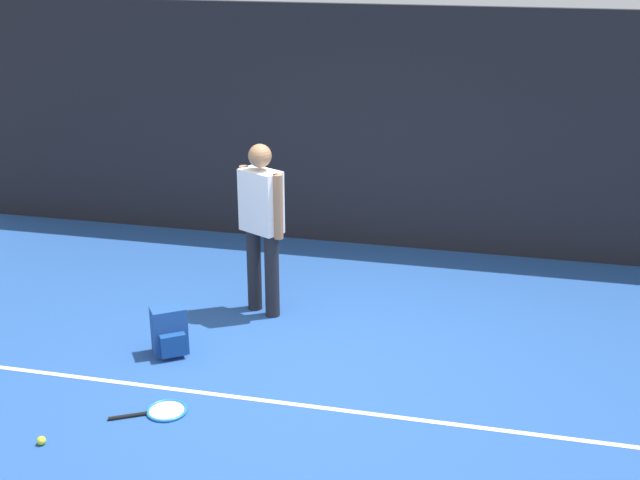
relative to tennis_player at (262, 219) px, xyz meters
The scene contains 7 objects.
ground_plane 1.48m from the tennis_player, 52.58° to the right, with size 12.00×12.00×0.00m, color #234C93.
back_fence 2.25m from the tennis_player, 72.02° to the left, with size 10.00×0.10×2.77m, color black.
court_line 1.98m from the tennis_player, 66.64° to the right, with size 9.00×0.05×0.00m, color white.
tennis_player is the anchor object (origin of this frame).
tennis_racket 2.17m from the tennis_player, 97.44° to the right, with size 0.62×0.45×0.03m.
backpack 1.38m from the tennis_player, 119.35° to the right, with size 0.37×0.38×0.44m.
tennis_ball_near_player 2.86m from the tennis_player, 110.61° to the right, with size 0.07×0.07×0.07m, color #CCE033.
Camera 1 is at (1.56, -6.30, 3.62)m, focal length 47.25 mm.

